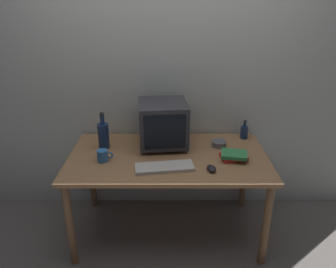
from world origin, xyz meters
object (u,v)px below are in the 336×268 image
crt_monitor (163,124)px  bottle_tall (104,135)px  computer_mouse (211,168)px  book_stack (234,156)px  keyboard (164,167)px  bottle_short (244,132)px  mug (103,156)px  cd_spindle (219,144)px

crt_monitor → bottle_tall: size_ratio=1.36×
computer_mouse → book_stack: 0.26m
book_stack → crt_monitor: bearing=155.1°
keyboard → bottle_short: size_ratio=2.48×
keyboard → book_stack: size_ratio=1.97×
mug → bottle_short: bearing=20.3°
computer_mouse → book_stack: (0.19, 0.17, 0.01)m
bottle_tall → mug: (0.03, -0.23, -0.07)m
computer_mouse → cd_spindle: bearing=63.3°
crt_monitor → bottle_tall: (-0.48, -0.05, -0.08)m
keyboard → bottle_short: (0.68, 0.54, 0.05)m
bottle_tall → book_stack: (1.02, -0.21, -0.08)m
crt_monitor → book_stack: bearing=-24.9°
bottle_short → cd_spindle: bearing=-145.6°
mug → cd_spindle: (0.91, 0.26, -0.02)m
crt_monitor → book_stack: 0.62m
computer_mouse → bottle_short: bottle_short is taller
crt_monitor → bottle_tall: crt_monitor is taller
keyboard → cd_spindle: cd_spindle is taller
book_stack → mug: (-0.99, -0.03, 0.01)m
keyboard → computer_mouse: (0.33, -0.03, 0.01)m
book_stack → computer_mouse: bearing=-138.0°
book_stack → cd_spindle: 0.25m
bottle_tall → book_stack: 1.04m
crt_monitor → bottle_short: (0.70, 0.15, -0.13)m
bottle_short → book_stack: size_ratio=0.79×
bottle_short → book_stack: (-0.16, -0.40, -0.03)m
bottle_short → keyboard: bearing=-141.7°
mug → cd_spindle: size_ratio=1.00×
keyboard → computer_mouse: 0.34m
keyboard → bottle_tall: 0.61m
keyboard → bottle_tall: size_ratio=1.36×
bottle_short → mug: size_ratio=1.41×
crt_monitor → cd_spindle: (0.46, -0.02, -0.17)m
crt_monitor → mug: size_ratio=3.49×
bottle_tall → cd_spindle: bottle_tall is taller
crt_monitor → cd_spindle: 0.49m
bottle_tall → book_stack: bearing=-11.4°
crt_monitor → mug: crt_monitor is taller
computer_mouse → keyboard: bearing=163.7°
computer_mouse → mug: mug is taller
keyboard → computer_mouse: computer_mouse is taller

